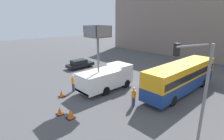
# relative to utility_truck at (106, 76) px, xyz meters

# --- Properties ---
(ground_plane) EXTENTS (120.00, 120.00, 0.00)m
(ground_plane) POSITION_rel_utility_truck_xyz_m (-0.19, 0.15, -1.56)
(ground_plane) COLOR #4C4C4F
(building_backdrop_far) EXTENTS (44.00, 10.00, 14.55)m
(building_backdrop_far) POSITION_rel_utility_truck_xyz_m (-0.19, 27.52, 5.71)
(building_backdrop_far) COLOR gray
(building_backdrop_far) RESTS_ON ground_plane
(utility_truck) EXTENTS (2.58, 6.42, 7.15)m
(utility_truck) POSITION_rel_utility_truck_xyz_m (0.00, 0.00, 0.00)
(utility_truck) COLOR white
(utility_truck) RESTS_ON ground_plane
(city_bus) EXTENTS (2.47, 11.25, 3.24)m
(city_bus) POSITION_rel_utility_truck_xyz_m (6.09, 5.45, 0.33)
(city_bus) COLOR navy
(city_bus) RESTS_ON ground_plane
(traffic_light_pole) EXTENTS (2.77, 2.52, 6.48)m
(traffic_light_pole) POSITION_rel_utility_truck_xyz_m (10.04, -1.30, 2.74)
(traffic_light_pole) COLOR slate
(traffic_light_pole) RESTS_ON ground_plane
(road_worker_near_truck) EXTENTS (0.38, 0.38, 1.94)m
(road_worker_near_truck) POSITION_rel_utility_truck_xyz_m (-2.08, -3.00, -0.58)
(road_worker_near_truck) COLOR navy
(road_worker_near_truck) RESTS_ON ground_plane
(road_worker_directing) EXTENTS (0.38, 0.38, 1.87)m
(road_worker_directing) POSITION_rel_utility_truck_xyz_m (4.68, -0.69, -0.63)
(road_worker_directing) COLOR navy
(road_worker_directing) RESTS_ON ground_plane
(traffic_cone_near_truck) EXTENTS (0.61, 0.61, 0.70)m
(traffic_cone_near_truck) POSITION_rel_utility_truck_xyz_m (-1.65, -4.69, -1.24)
(traffic_cone_near_truck) COLOR black
(traffic_cone_near_truck) RESTS_ON ground_plane
(traffic_cone_mid_road) EXTENTS (0.69, 0.69, 0.79)m
(traffic_cone_mid_road) POSITION_rel_utility_truck_xyz_m (2.62, -6.08, -1.19)
(traffic_cone_mid_road) COLOR black
(traffic_cone_mid_road) RESTS_ON ground_plane
(traffic_cone_far_side) EXTENTS (0.58, 0.58, 0.66)m
(traffic_cone_far_side) POSITION_rel_utility_truck_xyz_m (1.49, -6.46, -1.25)
(traffic_cone_far_side) COLOR black
(traffic_cone_far_side) RESTS_ON ground_plane
(parked_car_curbside) EXTENTS (1.71, 4.50, 1.39)m
(parked_car_curbside) POSITION_rel_utility_truck_xyz_m (-9.84, 2.76, -0.86)
(parked_car_curbside) COLOR black
(parked_car_curbside) RESTS_ON ground_plane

